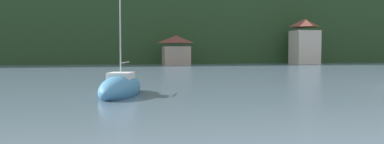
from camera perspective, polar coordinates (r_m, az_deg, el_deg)
wooded_hillside at (r=131.27m, az=-8.36°, el=4.91°), size 352.00×69.13×36.82m
shore_building_west at (r=87.12m, az=-2.20°, el=2.98°), size 5.75×4.89×6.24m
shore_building_westcentral at (r=96.83m, az=15.27°, el=4.01°), size 5.61×5.63×10.20m
sailboat_mid_4 at (r=29.74m, az=-9.79°, el=-2.21°), size 4.44×8.05×12.25m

